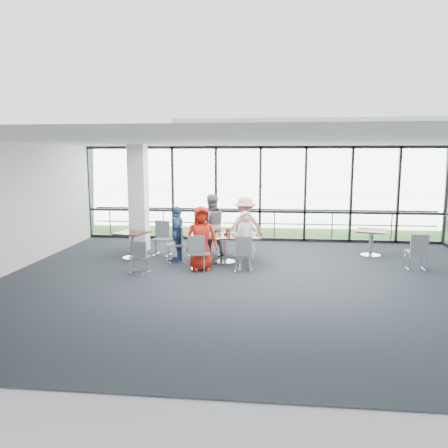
# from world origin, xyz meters

# --- Properties ---
(floor) EXTENTS (12.00, 10.00, 0.02)m
(floor) POSITION_xyz_m (0.00, 0.00, -0.01)
(floor) COLOR #21262E
(floor) RESTS_ON ground
(ceiling) EXTENTS (12.00, 10.00, 0.04)m
(ceiling) POSITION_xyz_m (0.00, 0.00, 3.20)
(ceiling) COLOR white
(ceiling) RESTS_ON ground
(wall_left) EXTENTS (0.10, 10.00, 3.20)m
(wall_left) POSITION_xyz_m (-6.00, 0.00, 1.60)
(wall_left) COLOR silver
(wall_left) RESTS_ON ground
(wall_front) EXTENTS (12.00, 0.10, 3.20)m
(wall_front) POSITION_xyz_m (0.00, -5.00, 1.60)
(wall_front) COLOR silver
(wall_front) RESTS_ON ground
(curtain_wall_back) EXTENTS (12.00, 0.10, 3.20)m
(curtain_wall_back) POSITION_xyz_m (0.00, 5.00, 1.60)
(curtain_wall_back) COLOR white
(curtain_wall_back) RESTS_ON ground
(structural_column) EXTENTS (0.50, 0.50, 3.20)m
(structural_column) POSITION_xyz_m (-3.60, 3.00, 1.60)
(structural_column) COLOR white
(structural_column) RESTS_ON ground
(apron) EXTENTS (80.00, 70.00, 0.02)m
(apron) POSITION_xyz_m (0.00, 10.00, -0.02)
(apron) COLOR gray
(apron) RESTS_ON ground
(grass_strip) EXTENTS (80.00, 5.00, 0.01)m
(grass_strip) POSITION_xyz_m (0.00, 8.00, 0.01)
(grass_strip) COLOR #375D1B
(grass_strip) RESTS_ON ground
(hangar_main) EXTENTS (24.00, 10.00, 6.00)m
(hangar_main) POSITION_xyz_m (4.00, 32.00, 3.00)
(hangar_main) COLOR silver
(hangar_main) RESTS_ON ground
(hangar_aux) EXTENTS (10.00, 6.00, 4.00)m
(hangar_aux) POSITION_xyz_m (-18.00, 28.00, 2.00)
(hangar_aux) COLOR silver
(hangar_aux) RESTS_ON ground
(guard_rail) EXTENTS (12.00, 0.06, 0.06)m
(guard_rail) POSITION_xyz_m (0.00, 5.60, 0.50)
(guard_rail) COLOR #2D2D33
(guard_rail) RESTS_ON ground
(main_table) EXTENTS (1.94, 1.13, 0.75)m
(main_table) POSITION_xyz_m (-0.85, 1.77, 0.62)
(main_table) COLOR #3D160B
(main_table) RESTS_ON ground
(side_table_left) EXTENTS (0.98, 0.98, 0.75)m
(side_table_left) POSITION_xyz_m (-3.50, 1.97, 0.62)
(side_table_left) COLOR #3D160B
(side_table_left) RESTS_ON ground
(side_table_right) EXTENTS (0.98, 0.98, 0.75)m
(side_table_right) POSITION_xyz_m (3.26, 3.01, 0.62)
(side_table_right) COLOR #3D160B
(side_table_right) RESTS_ON ground
(diner_near_left) EXTENTS (0.91, 0.73, 1.63)m
(diner_near_left) POSITION_xyz_m (-1.37, 0.92, 0.81)
(diner_near_left) COLOR #B21C0E
(diner_near_left) RESTS_ON ground
(diner_near_right) EXTENTS (0.59, 0.47, 1.51)m
(diner_near_right) POSITION_xyz_m (-0.25, 1.00, 0.75)
(diner_near_right) COLOR silver
(diner_near_right) RESTS_ON ground
(diner_far_left) EXTENTS (0.99, 0.77, 1.78)m
(diner_far_left) POSITION_xyz_m (-1.35, 2.60, 0.89)
(diner_far_left) COLOR slate
(diner_far_left) RESTS_ON ground
(diner_far_right) EXTENTS (1.23, 0.87, 1.72)m
(diner_far_right) POSITION_xyz_m (-0.37, 2.57, 0.86)
(diner_far_right) COLOR pink
(diner_far_right) RESTS_ON ground
(diner_end) EXTENTS (0.49, 0.89, 1.52)m
(diner_end) POSITION_xyz_m (-2.16, 1.77, 0.76)
(diner_end) COLOR #2D4D89
(diner_end) RESTS_ON ground
(chair_main_nl) EXTENTS (0.55, 0.55, 0.90)m
(chair_main_nl) POSITION_xyz_m (-1.39, 0.83, 0.45)
(chair_main_nl) COLOR slate
(chair_main_nl) RESTS_ON ground
(chair_main_nr) EXTENTS (0.46, 0.46, 0.89)m
(chair_main_nr) POSITION_xyz_m (-0.30, 0.93, 0.45)
(chair_main_nr) COLOR slate
(chair_main_nr) RESTS_ON ground
(chair_main_fl) EXTENTS (0.53, 0.53, 0.96)m
(chair_main_fl) POSITION_xyz_m (-1.29, 2.68, 0.48)
(chair_main_fl) COLOR slate
(chair_main_fl) RESTS_ON ground
(chair_main_fr) EXTENTS (0.44, 0.44, 0.90)m
(chair_main_fr) POSITION_xyz_m (-0.44, 2.78, 0.45)
(chair_main_fr) COLOR slate
(chair_main_fr) RESTS_ON ground
(chair_main_end) EXTENTS (0.56, 0.56, 0.95)m
(chair_main_end) POSITION_xyz_m (-2.21, 1.70, 0.48)
(chair_main_end) COLOR slate
(chair_main_end) RESTS_ON ground
(chair_spare_la) EXTENTS (0.49, 0.49, 0.81)m
(chair_spare_la) POSITION_xyz_m (-2.83, 0.47, 0.40)
(chair_spare_la) COLOR slate
(chair_spare_la) RESTS_ON ground
(chair_spare_lb) EXTENTS (0.56, 0.56, 0.96)m
(chair_spare_lb) POSITION_xyz_m (-2.75, 2.39, 0.48)
(chair_spare_lb) COLOR slate
(chair_spare_lb) RESTS_ON ground
(chair_spare_r) EXTENTS (0.45, 0.45, 0.92)m
(chair_spare_r) POSITION_xyz_m (4.03, 1.49, 0.46)
(chair_spare_r) COLOR slate
(chair_spare_r) RESTS_ON ground
(plate_nl) EXTENTS (0.24, 0.24, 0.01)m
(plate_nl) POSITION_xyz_m (-1.39, 1.36, 0.76)
(plate_nl) COLOR white
(plate_nl) RESTS_ON main_table
(plate_nr) EXTENTS (0.28, 0.28, 0.01)m
(plate_nr) POSITION_xyz_m (-0.24, 1.44, 0.76)
(plate_nr) COLOR white
(plate_nr) RESTS_ON main_table
(plate_fl) EXTENTS (0.27, 0.27, 0.01)m
(plate_fl) POSITION_xyz_m (-1.36, 2.05, 0.76)
(plate_fl) COLOR white
(plate_fl) RESTS_ON main_table
(plate_fr) EXTENTS (0.26, 0.26, 0.01)m
(plate_fr) POSITION_xyz_m (-0.41, 2.11, 0.76)
(plate_fr) COLOR white
(plate_fr) RESTS_ON main_table
(plate_end) EXTENTS (0.28, 0.28, 0.01)m
(plate_end) POSITION_xyz_m (-1.68, 1.67, 0.76)
(plate_end) COLOR white
(plate_end) RESTS_ON main_table
(tumbler_a) EXTENTS (0.07, 0.07, 0.13)m
(tumbler_a) POSITION_xyz_m (-1.03, 1.48, 0.82)
(tumbler_a) COLOR white
(tumbler_a) RESTS_ON main_table
(tumbler_b) EXTENTS (0.07, 0.07, 0.14)m
(tumbler_b) POSITION_xyz_m (-0.55, 1.59, 0.82)
(tumbler_b) COLOR white
(tumbler_b) RESTS_ON main_table
(tumbler_c) EXTENTS (0.07, 0.07, 0.15)m
(tumbler_c) POSITION_xyz_m (-0.81, 2.06, 0.82)
(tumbler_c) COLOR white
(tumbler_c) RESTS_ON main_table
(tumbler_d) EXTENTS (0.08, 0.08, 0.15)m
(tumbler_d) POSITION_xyz_m (-1.50, 1.64, 0.83)
(tumbler_d) COLOR white
(tumbler_d) RESTS_ON main_table
(menu_a) EXTENTS (0.38, 0.35, 0.00)m
(menu_a) POSITION_xyz_m (-0.93, 1.33, 0.75)
(menu_a) COLOR white
(menu_a) RESTS_ON main_table
(menu_b) EXTENTS (0.35, 0.27, 0.00)m
(menu_b) POSITION_xyz_m (-0.08, 1.50, 0.75)
(menu_b) COLOR white
(menu_b) RESTS_ON main_table
(menu_c) EXTENTS (0.36, 0.34, 0.00)m
(menu_c) POSITION_xyz_m (-0.76, 2.18, 0.75)
(menu_c) COLOR white
(menu_c) RESTS_ON main_table
(condiment_caddy) EXTENTS (0.10, 0.07, 0.04)m
(condiment_caddy) POSITION_xyz_m (-0.84, 1.82, 0.77)
(condiment_caddy) COLOR black
(condiment_caddy) RESTS_ON main_table
(ketchup_bottle) EXTENTS (0.06, 0.06, 0.18)m
(ketchup_bottle) POSITION_xyz_m (-0.81, 1.80, 0.84)
(ketchup_bottle) COLOR #B20013
(ketchup_bottle) RESTS_ON main_table
(green_bottle) EXTENTS (0.05, 0.05, 0.20)m
(green_bottle) POSITION_xyz_m (-0.74, 1.78, 0.85)
(green_bottle) COLOR #287535
(green_bottle) RESTS_ON main_table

